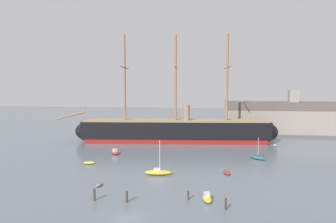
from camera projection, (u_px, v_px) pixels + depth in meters
ground_plane at (128, 219)px, 39.22m from camera, size 400.00×400.00×0.00m
tall_ship at (175, 130)px, 92.90m from camera, size 68.21×17.04×32.83m
dinghy_foreground_left at (99, 185)px, 52.03m from camera, size 1.07×2.03×0.46m
motorboat_foreground_right at (207, 198)px, 45.28m from camera, size 1.98×3.21×1.26m
sailboat_near_centre at (158, 172)px, 58.45m from camera, size 5.42×2.22×6.85m
dinghy_mid_left at (89, 163)px, 66.51m from camera, size 2.75×1.46×0.62m
dinghy_mid_right at (227, 172)px, 59.19m from camera, size 1.86×2.73×0.59m
motorboat_alongside_bow at (115, 152)px, 76.22m from camera, size 3.18×3.49×1.41m
sailboat_alongside_stern at (257, 157)px, 70.95m from camera, size 3.84×3.53×5.24m
dinghy_far_left at (101, 137)px, 99.20m from camera, size 2.15×2.90×0.63m
dinghy_far_right at (275, 145)px, 86.77m from camera, size 1.38×2.10×0.46m
motorboat_distant_centre at (187, 136)px, 100.85m from camera, size 3.12×2.74×1.24m
mooring_piling_nearest at (226, 204)px, 42.02m from camera, size 0.30×0.30×1.67m
mooring_piling_left_pair at (94, 195)px, 45.37m from camera, size 0.39×0.39×1.80m
mooring_piling_right_pair at (127, 197)px, 44.73m from camera, size 0.34×0.34×1.67m
mooring_piling_midwater at (188, 195)px, 45.78m from camera, size 0.28×0.28×1.35m
dockside_warehouse_right at (282, 118)px, 107.04m from camera, size 42.19×14.24×15.92m
seagull_in_flight at (123, 83)px, 68.14m from camera, size 0.98×0.60×0.13m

